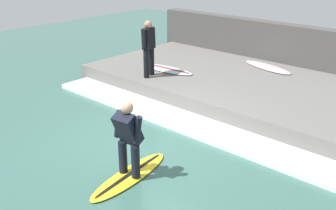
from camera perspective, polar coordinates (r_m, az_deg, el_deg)
The scene contains 9 objects.
ground_plane at distance 8.72m, azimuth -2.60°, elevation -5.36°, with size 28.00×28.00×0.00m, color #386056.
concrete_ledge at distance 11.50m, azimuth 11.01°, elevation 2.51°, with size 4.40×9.41×0.47m, color #66635E.
back_wall at distance 13.41m, azimuth 16.70°, elevation 7.57°, with size 0.50×9.88×1.71m, color #474442.
wave_foam_crest at distance 9.52m, azimuth 2.54°, elevation -2.52°, with size 0.93×8.94×0.11m, color white.
surfboard_riding at distance 7.50m, azimuth -5.56°, elevation -10.15°, with size 2.06×0.74×0.07m.
surfer_riding at distance 7.09m, azimuth -5.81°, elevation -4.39°, with size 0.50×0.66×1.47m.
surfer_waiting_near at distance 11.29m, azimuth -2.83°, elevation 8.61°, with size 0.54×0.32×1.62m.
surfboard_waiting_near at distance 12.07m, azimuth -0.11°, elevation 5.22°, with size 0.70×1.86×0.07m.
surfboard_spare at distance 12.68m, azimuth 14.24°, elevation 5.36°, with size 0.99×1.87×0.06m.
Camera 1 is at (-5.51, -5.43, 4.03)m, focal length 42.00 mm.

